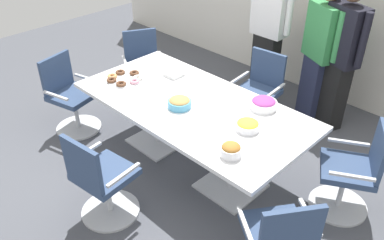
{
  "coord_description": "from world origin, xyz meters",
  "views": [
    {
      "loc": [
        2.39,
        -2.42,
        2.79
      ],
      "look_at": [
        0.0,
        0.0,
        0.55
      ],
      "focal_mm": 37.59,
      "sensor_mm": 36.0,
      "label": 1
    }
  ],
  "objects_px": {
    "snack_bowl_cookies": "(179,102)",
    "donut_platter": "(125,78)",
    "office_chair_1": "(144,70)",
    "office_chair_3": "(101,182)",
    "office_chair_0": "(259,95)",
    "snack_bowl_candy_mix": "(264,103)",
    "office_chair_5": "(352,175)",
    "person_standing_2": "(340,56)",
    "napkin_pile": "(174,72)",
    "person_standing_0": "(269,28)",
    "snack_bowl_chips_yellow": "(248,125)",
    "conference_table": "(192,114)",
    "snack_bowl_pretzels": "(231,150)",
    "office_chair_2": "(71,98)",
    "person_standing_1": "(320,52)"
  },
  "relations": [
    {
      "from": "office_chair_2",
      "to": "person_standing_0",
      "type": "xyz_separation_m",
      "value": [
        1.15,
        2.25,
        0.57
      ]
    },
    {
      "from": "snack_bowl_chips_yellow",
      "to": "donut_platter",
      "type": "height_order",
      "value": "snack_bowl_chips_yellow"
    },
    {
      "from": "snack_bowl_candy_mix",
      "to": "snack_bowl_chips_yellow",
      "type": "distance_m",
      "value": 0.41
    },
    {
      "from": "conference_table",
      "to": "office_chair_1",
      "type": "bearing_deg",
      "value": 158.75
    },
    {
      "from": "person_standing_1",
      "to": "donut_platter",
      "type": "relative_size",
      "value": 4.32
    },
    {
      "from": "office_chair_0",
      "to": "person_standing_0",
      "type": "relative_size",
      "value": 0.49
    },
    {
      "from": "office_chair_0",
      "to": "snack_bowl_chips_yellow",
      "type": "relative_size",
      "value": 4.17
    },
    {
      "from": "person_standing_0",
      "to": "snack_bowl_chips_yellow",
      "type": "bearing_deg",
      "value": 121.41
    },
    {
      "from": "person_standing_1",
      "to": "napkin_pile",
      "type": "distance_m",
      "value": 1.73
    },
    {
      "from": "office_chair_2",
      "to": "snack_bowl_cookies",
      "type": "relative_size",
      "value": 3.97
    },
    {
      "from": "office_chair_2",
      "to": "snack_bowl_chips_yellow",
      "type": "bearing_deg",
      "value": 89.67
    },
    {
      "from": "office_chair_1",
      "to": "napkin_pile",
      "type": "height_order",
      "value": "office_chair_1"
    },
    {
      "from": "person_standing_1",
      "to": "snack_bowl_chips_yellow",
      "type": "height_order",
      "value": "person_standing_1"
    },
    {
      "from": "office_chair_0",
      "to": "snack_bowl_candy_mix",
      "type": "height_order",
      "value": "office_chair_0"
    },
    {
      "from": "snack_bowl_candy_mix",
      "to": "napkin_pile",
      "type": "xyz_separation_m",
      "value": [
        -1.12,
        -0.13,
        -0.02
      ]
    },
    {
      "from": "person_standing_1",
      "to": "napkin_pile",
      "type": "bearing_deg",
      "value": 82.72
    },
    {
      "from": "office_chair_3",
      "to": "snack_bowl_cookies",
      "type": "distance_m",
      "value": 1.04
    },
    {
      "from": "snack_bowl_candy_mix",
      "to": "napkin_pile",
      "type": "bearing_deg",
      "value": -173.42
    },
    {
      "from": "person_standing_0",
      "to": "snack_bowl_pretzels",
      "type": "distance_m",
      "value": 2.4
    },
    {
      "from": "conference_table",
      "to": "snack_bowl_candy_mix",
      "type": "distance_m",
      "value": 0.72
    },
    {
      "from": "office_chair_2",
      "to": "snack_bowl_cookies",
      "type": "distance_m",
      "value": 1.56
    },
    {
      "from": "office_chair_2",
      "to": "snack_bowl_pretzels",
      "type": "xyz_separation_m",
      "value": [
        2.31,
        0.15,
        0.4
      ]
    },
    {
      "from": "snack_bowl_pretzels",
      "to": "donut_platter",
      "type": "distance_m",
      "value": 1.69
    },
    {
      "from": "office_chair_3",
      "to": "person_standing_1",
      "type": "xyz_separation_m",
      "value": [
        0.42,
        2.83,
        0.47
      ]
    },
    {
      "from": "office_chair_3",
      "to": "snack_bowl_cookies",
      "type": "relative_size",
      "value": 3.97
    },
    {
      "from": "office_chair_0",
      "to": "napkin_pile",
      "type": "distance_m",
      "value": 1.08
    },
    {
      "from": "office_chair_2",
      "to": "snack_bowl_cookies",
      "type": "height_order",
      "value": "office_chair_2"
    },
    {
      "from": "person_standing_0",
      "to": "office_chair_2",
      "type": "bearing_deg",
      "value": 63.52
    },
    {
      "from": "office_chair_2",
      "to": "office_chair_1",
      "type": "bearing_deg",
      "value": 163.71
    },
    {
      "from": "snack_bowl_pretzels",
      "to": "napkin_pile",
      "type": "relative_size",
      "value": 0.98
    },
    {
      "from": "person_standing_2",
      "to": "napkin_pile",
      "type": "bearing_deg",
      "value": 69.96
    },
    {
      "from": "snack_bowl_cookies",
      "to": "donut_platter",
      "type": "relative_size",
      "value": 0.59
    },
    {
      "from": "office_chair_5",
      "to": "snack_bowl_pretzels",
      "type": "distance_m",
      "value": 1.2
    },
    {
      "from": "snack_bowl_candy_mix",
      "to": "office_chair_5",
      "type": "bearing_deg",
      "value": 7.24
    },
    {
      "from": "office_chair_1",
      "to": "person_standing_1",
      "type": "distance_m",
      "value": 2.24
    },
    {
      "from": "office_chair_5",
      "to": "snack_bowl_cookies",
      "type": "xyz_separation_m",
      "value": [
        -1.53,
        -0.67,
        0.4
      ]
    },
    {
      "from": "snack_bowl_chips_yellow",
      "to": "conference_table",
      "type": "bearing_deg",
      "value": -178.17
    },
    {
      "from": "conference_table",
      "to": "snack_bowl_cookies",
      "type": "xyz_separation_m",
      "value": [
        -0.03,
        -0.14,
        0.18
      ]
    },
    {
      "from": "person_standing_1",
      "to": "snack_bowl_pretzels",
      "type": "distance_m",
      "value": 2.13
    },
    {
      "from": "person_standing_2",
      "to": "office_chair_2",
      "type": "bearing_deg",
      "value": 66.58
    },
    {
      "from": "office_chair_3",
      "to": "person_standing_0",
      "type": "xyz_separation_m",
      "value": [
        -0.32,
        2.83,
        0.57
      ]
    },
    {
      "from": "snack_bowl_candy_mix",
      "to": "snack_bowl_chips_yellow",
      "type": "height_order",
      "value": "snack_bowl_candy_mix"
    },
    {
      "from": "office_chair_1",
      "to": "office_chair_3",
      "type": "relative_size",
      "value": 1.0
    },
    {
      "from": "office_chair_1",
      "to": "office_chair_5",
      "type": "bearing_deg",
      "value": 117.04
    },
    {
      "from": "snack_bowl_candy_mix",
      "to": "person_standing_1",
      "type": "bearing_deg",
      "value": 96.97
    },
    {
      "from": "donut_platter",
      "to": "office_chair_5",
      "type": "bearing_deg",
      "value": 16.52
    },
    {
      "from": "office_chair_5",
      "to": "person_standing_2",
      "type": "distance_m",
      "value": 1.52
    },
    {
      "from": "office_chair_2",
      "to": "person_standing_1",
      "type": "relative_size",
      "value": 0.54
    },
    {
      "from": "person_standing_2",
      "to": "napkin_pile",
      "type": "relative_size",
      "value": 9.75
    },
    {
      "from": "office_chair_1",
      "to": "snack_bowl_pretzels",
      "type": "xyz_separation_m",
      "value": [
        2.27,
        -0.94,
        0.4
      ]
    }
  ]
}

